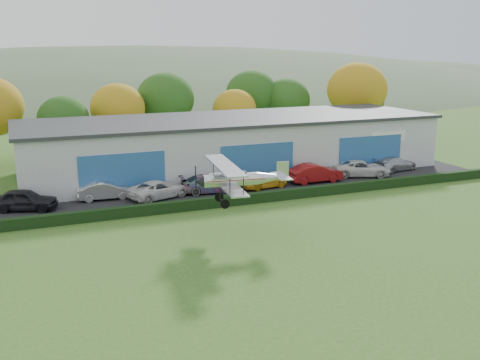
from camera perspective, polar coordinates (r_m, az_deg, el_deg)
name	(u,v)px	position (r m, az deg, el deg)	size (l,w,h in m)	color
ground	(343,287)	(29.39, 10.52, -10.73)	(300.00, 300.00, 0.00)	#315E1D
apron	(241,188)	(48.40, 0.09, -0.80)	(48.00, 9.00, 0.05)	black
hedge	(264,197)	(44.05, 2.47, -1.74)	(46.00, 0.60, 0.80)	black
hangar	(233,144)	(54.92, -0.75, 3.72)	(40.60, 12.60, 5.30)	#B2B7BC
tree_belt	(159,104)	(65.24, -8.32, 7.73)	(75.70, 13.22, 10.12)	#3D2614
distant_hills	(55,139)	(164.62, -18.42, 4.01)	(430.00, 196.00, 56.00)	#4C6642
car_0	(24,200)	(44.50, -21.24, -1.89)	(1.92, 4.76, 1.62)	black
car_1	(105,190)	(45.80, -13.67, -1.03)	(1.55, 4.44, 1.46)	silver
car_2	(159,189)	(45.36, -8.32, -0.95)	(2.38, 5.16, 1.43)	silver
car_3	(211,184)	(46.72, -3.02, -0.36)	(2.09, 5.14, 1.49)	gray
car_4	(264,180)	(48.14, 2.48, 0.00)	(1.66, 4.12, 1.40)	gold
car_5	(315,173)	(50.61, 7.70, 0.71)	(1.76, 5.06, 1.67)	maroon
car_6	(362,168)	(53.76, 12.38, 1.17)	(2.47, 5.35, 1.49)	silver
car_7	(395,164)	(57.04, 15.63, 1.63)	(1.95, 4.80, 1.39)	silver
biplane	(239,178)	(35.89, -0.15, 0.21)	(6.27, 7.19, 2.67)	silver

